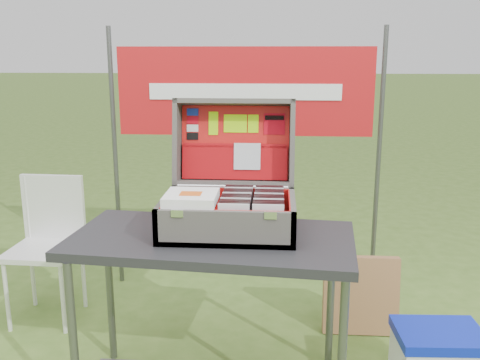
# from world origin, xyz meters

# --- Properties ---
(table) EXTENTS (1.27, 0.72, 0.76)m
(table) POSITION_xyz_m (-0.07, -0.09, 0.38)
(table) COLOR #242426
(table) RESTS_ON ground
(table_top) EXTENTS (1.27, 0.72, 0.04)m
(table_top) POSITION_xyz_m (-0.07, -0.09, 0.74)
(table_top) COLOR #242426
(table_top) RESTS_ON ground
(table_leg_fl) EXTENTS (0.04, 0.04, 0.72)m
(table_leg_fl) POSITION_xyz_m (-0.62, -0.34, 0.36)
(table_leg_fl) COLOR #59595B
(table_leg_fl) RESTS_ON ground
(table_leg_fr) EXTENTS (0.04, 0.04, 0.72)m
(table_leg_fr) POSITION_xyz_m (0.48, -0.34, 0.36)
(table_leg_fr) COLOR #59595B
(table_leg_fr) RESTS_ON ground
(table_leg_bl) EXTENTS (0.04, 0.04, 0.72)m
(table_leg_bl) POSITION_xyz_m (-0.62, 0.15, 0.36)
(table_leg_bl) COLOR #59595B
(table_leg_bl) RESTS_ON ground
(table_leg_br) EXTENTS (0.04, 0.04, 0.72)m
(table_leg_br) POSITION_xyz_m (0.48, 0.15, 0.36)
(table_leg_br) COLOR #59595B
(table_leg_br) RESTS_ON ground
(suitcase) EXTENTS (0.58, 0.58, 0.55)m
(suitcase) POSITION_xyz_m (0.00, 0.02, 1.04)
(suitcase) COLOR #5A554F
(suitcase) RESTS_ON table
(suitcase_base_bottom) EXTENTS (0.58, 0.42, 0.02)m
(suitcase_base_bottom) POSITION_xyz_m (0.00, -0.04, 0.77)
(suitcase_base_bottom) COLOR #5A554F
(suitcase_base_bottom) RESTS_ON table_top
(suitcase_base_wall_front) EXTENTS (0.58, 0.02, 0.16)m
(suitcase_base_wall_front) POSITION_xyz_m (0.00, -0.23, 0.84)
(suitcase_base_wall_front) COLOR #5A554F
(suitcase_base_wall_front) RESTS_ON table_top
(suitcase_base_wall_back) EXTENTS (0.58, 0.02, 0.16)m
(suitcase_base_wall_back) POSITION_xyz_m (0.00, 0.16, 0.84)
(suitcase_base_wall_back) COLOR #5A554F
(suitcase_base_wall_back) RESTS_ON table_top
(suitcase_base_wall_left) EXTENTS (0.02, 0.42, 0.16)m
(suitcase_base_wall_left) POSITION_xyz_m (-0.28, -0.04, 0.84)
(suitcase_base_wall_left) COLOR #5A554F
(suitcase_base_wall_left) RESTS_ON table_top
(suitcase_base_wall_right) EXTENTS (0.02, 0.42, 0.16)m
(suitcase_base_wall_right) POSITION_xyz_m (0.28, -0.04, 0.84)
(suitcase_base_wall_right) COLOR #5A554F
(suitcase_base_wall_right) RESTS_ON table_top
(suitcase_liner_floor) EXTENTS (0.54, 0.37, 0.01)m
(suitcase_liner_floor) POSITION_xyz_m (0.00, -0.04, 0.79)
(suitcase_liner_floor) COLOR red
(suitcase_liner_floor) RESTS_ON suitcase_base_bottom
(suitcase_latch_left) EXTENTS (0.05, 0.01, 0.03)m
(suitcase_latch_left) POSITION_xyz_m (-0.19, -0.24, 0.91)
(suitcase_latch_left) COLOR silver
(suitcase_latch_left) RESTS_ON suitcase_base_wall_front
(suitcase_latch_right) EXTENTS (0.05, 0.01, 0.03)m
(suitcase_latch_right) POSITION_xyz_m (0.19, -0.24, 0.91)
(suitcase_latch_right) COLOR silver
(suitcase_latch_right) RESTS_ON suitcase_base_wall_front
(suitcase_hinge) EXTENTS (0.52, 0.02, 0.02)m
(suitcase_hinge) POSITION_xyz_m (0.00, 0.17, 0.92)
(suitcase_hinge) COLOR silver
(suitcase_hinge) RESTS_ON suitcase_base_wall_back
(suitcase_lid_back) EXTENTS (0.58, 0.09, 0.41)m
(suitcase_lid_back) POSITION_xyz_m (0.00, 0.35, 1.10)
(suitcase_lid_back) COLOR #5A554F
(suitcase_lid_back) RESTS_ON suitcase_base_wall_back
(suitcase_lid_rim_far) EXTENTS (0.58, 0.16, 0.05)m
(suitcase_lid_rim_far) POSITION_xyz_m (0.00, 0.32, 1.30)
(suitcase_lid_rim_far) COLOR #5A554F
(suitcase_lid_rim_far) RESTS_ON suitcase_lid_back
(suitcase_lid_rim_near) EXTENTS (0.58, 0.16, 0.05)m
(suitcase_lid_rim_near) POSITION_xyz_m (0.00, 0.25, 0.92)
(suitcase_lid_rim_near) COLOR #5A554F
(suitcase_lid_rim_near) RESTS_ON suitcase_lid_back
(suitcase_lid_rim_left) EXTENTS (0.02, 0.22, 0.44)m
(suitcase_lid_rim_left) POSITION_xyz_m (-0.28, 0.28, 1.11)
(suitcase_lid_rim_left) COLOR #5A554F
(suitcase_lid_rim_left) RESTS_ON suitcase_lid_back
(suitcase_lid_rim_right) EXTENTS (0.02, 0.22, 0.44)m
(suitcase_lid_rim_right) POSITION_xyz_m (0.28, 0.28, 1.11)
(suitcase_lid_rim_right) COLOR #5A554F
(suitcase_lid_rim_right) RESTS_ON suitcase_lid_back
(suitcase_lid_liner) EXTENTS (0.53, 0.07, 0.36)m
(suitcase_lid_liner) POSITION_xyz_m (0.00, 0.33, 1.10)
(suitcase_lid_liner) COLOR red
(suitcase_lid_liner) RESTS_ON suitcase_lid_back
(suitcase_liner_wall_front) EXTENTS (0.54, 0.01, 0.13)m
(suitcase_liner_wall_front) POSITION_xyz_m (0.00, -0.22, 0.85)
(suitcase_liner_wall_front) COLOR red
(suitcase_liner_wall_front) RESTS_ON suitcase_base_bottom
(suitcase_liner_wall_back) EXTENTS (0.54, 0.01, 0.13)m
(suitcase_liner_wall_back) POSITION_xyz_m (0.00, 0.15, 0.85)
(suitcase_liner_wall_back) COLOR red
(suitcase_liner_wall_back) RESTS_ON suitcase_base_bottom
(suitcase_liner_wall_left) EXTENTS (0.01, 0.37, 0.13)m
(suitcase_liner_wall_left) POSITION_xyz_m (-0.26, -0.04, 0.85)
(suitcase_liner_wall_left) COLOR red
(suitcase_liner_wall_left) RESTS_ON suitcase_base_bottom
(suitcase_liner_wall_right) EXTENTS (0.01, 0.37, 0.13)m
(suitcase_liner_wall_right) POSITION_xyz_m (0.27, -0.04, 0.85)
(suitcase_liner_wall_right) COLOR red
(suitcase_liner_wall_right) RESTS_ON suitcase_base_bottom
(suitcase_lid_pocket) EXTENTS (0.52, 0.06, 0.17)m
(suitcase_lid_pocket) POSITION_xyz_m (0.00, 0.30, 1.01)
(suitcase_lid_pocket) COLOR #A50A0F
(suitcase_lid_pocket) RESTS_ON suitcase_lid_liner
(suitcase_pocket_edge) EXTENTS (0.51, 0.02, 0.02)m
(suitcase_pocket_edge) POSITION_xyz_m (0.00, 0.31, 1.09)
(suitcase_pocket_edge) COLOR #A50A0F
(suitcase_pocket_edge) RESTS_ON suitcase_lid_pocket
(suitcase_pocket_cd) EXTENTS (0.13, 0.03, 0.13)m
(suitcase_pocket_cd) POSITION_xyz_m (0.06, 0.29, 1.04)
(suitcase_pocket_cd) COLOR silver
(suitcase_pocket_cd) RESTS_ON suitcase_lid_pocket
(lid_sticker_cc_a) EXTENTS (0.06, 0.01, 0.04)m
(lid_sticker_cc_a) POSITION_xyz_m (-0.21, 0.35, 1.25)
(lid_sticker_cc_a) COLOR #1933B2
(lid_sticker_cc_a) RESTS_ON suitcase_lid_liner
(lid_sticker_cc_b) EXTENTS (0.06, 0.01, 0.04)m
(lid_sticker_cc_b) POSITION_xyz_m (-0.21, 0.35, 1.21)
(lid_sticker_cc_b) COLOR red
(lid_sticker_cc_b) RESTS_ON suitcase_lid_liner
(lid_sticker_cc_c) EXTENTS (0.06, 0.01, 0.04)m
(lid_sticker_cc_c) POSITION_xyz_m (-0.21, 0.34, 1.17)
(lid_sticker_cc_c) COLOR white
(lid_sticker_cc_c) RESTS_ON suitcase_lid_liner
(lid_sticker_cc_d) EXTENTS (0.06, 0.01, 0.04)m
(lid_sticker_cc_d) POSITION_xyz_m (-0.21, 0.33, 1.13)
(lid_sticker_cc_d) COLOR black
(lid_sticker_cc_d) RESTS_ON suitcase_lid_liner
(lid_card_neon_tall) EXTENTS (0.05, 0.02, 0.11)m
(lid_card_neon_tall) POSITION_xyz_m (-0.11, 0.34, 1.20)
(lid_card_neon_tall) COLOR #AAF906
(lid_card_neon_tall) RESTS_ON suitcase_lid_liner
(lid_card_neon_main) EXTENTS (0.11, 0.02, 0.09)m
(lid_card_neon_main) POSITION_xyz_m (0.00, 0.34, 1.20)
(lid_card_neon_main) COLOR #AAF906
(lid_card_neon_main) RESTS_ON suitcase_lid_liner
(lid_card_neon_small) EXTENTS (0.05, 0.02, 0.09)m
(lid_card_neon_small) POSITION_xyz_m (0.09, 0.34, 1.20)
(lid_card_neon_small) COLOR #AAF906
(lid_card_neon_small) RESTS_ON suitcase_lid_liner
(lid_sticker_band) EXTENTS (0.10, 0.02, 0.10)m
(lid_sticker_band) POSITION_xyz_m (0.19, 0.34, 1.20)
(lid_sticker_band) COLOR red
(lid_sticker_band) RESTS_ON suitcase_lid_liner
(lid_sticker_band_bar) EXTENTS (0.09, 0.01, 0.02)m
(lid_sticker_band_bar) POSITION_xyz_m (0.19, 0.35, 1.23)
(lid_sticker_band_bar) COLOR black
(lid_sticker_band_bar) RESTS_ON suitcase_lid_liner
(cd_left_0) EXTENTS (0.13, 0.01, 0.15)m
(cd_left_0) POSITION_xyz_m (0.04, -0.20, 0.87)
(cd_left_0) COLOR silver
(cd_left_0) RESTS_ON suitcase_liner_floor
(cd_left_1) EXTENTS (0.13, 0.01, 0.15)m
(cd_left_1) POSITION_xyz_m (0.04, -0.17, 0.87)
(cd_left_1) COLOR black
(cd_left_1) RESTS_ON suitcase_liner_floor
(cd_left_2) EXTENTS (0.13, 0.01, 0.15)m
(cd_left_2) POSITION_xyz_m (0.04, -0.15, 0.87)
(cd_left_2) COLOR black
(cd_left_2) RESTS_ON suitcase_liner_floor
(cd_left_3) EXTENTS (0.13, 0.01, 0.15)m
(cd_left_3) POSITION_xyz_m (0.04, -0.13, 0.87)
(cd_left_3) COLOR black
(cd_left_3) RESTS_ON suitcase_liner_floor
(cd_left_4) EXTENTS (0.13, 0.01, 0.15)m
(cd_left_4) POSITION_xyz_m (0.04, -0.10, 0.87)
(cd_left_4) COLOR silver
(cd_left_4) RESTS_ON suitcase_liner_floor
(cd_left_5) EXTENTS (0.13, 0.01, 0.15)m
(cd_left_5) POSITION_xyz_m (0.04, -0.08, 0.87)
(cd_left_5) COLOR black
(cd_left_5) RESTS_ON suitcase_liner_floor
(cd_left_6) EXTENTS (0.13, 0.01, 0.15)m
(cd_left_6) POSITION_xyz_m (0.04, -0.06, 0.87)
(cd_left_6) COLOR black
(cd_left_6) RESTS_ON suitcase_liner_floor
(cd_left_7) EXTENTS (0.13, 0.01, 0.15)m
(cd_left_7) POSITION_xyz_m (0.04, -0.04, 0.87)
(cd_left_7) COLOR black
(cd_left_7) RESTS_ON suitcase_liner_floor
(cd_left_8) EXTENTS (0.13, 0.01, 0.15)m
(cd_left_8) POSITION_xyz_m (0.04, -0.01, 0.87)
(cd_left_8) COLOR silver
(cd_left_8) RESTS_ON suitcase_liner_floor
(cd_left_9) EXTENTS (0.13, 0.01, 0.15)m
(cd_left_9) POSITION_xyz_m (0.04, 0.01, 0.87)
(cd_left_9) COLOR black
(cd_left_9) RESTS_ON suitcase_liner_floor
(cd_left_10) EXTENTS (0.13, 0.01, 0.15)m
(cd_left_10) POSITION_xyz_m (0.04, 0.03, 0.87)
(cd_left_10) COLOR black
(cd_left_10) RESTS_ON suitcase_liner_floor
(cd_left_11) EXTENTS (0.13, 0.01, 0.15)m
(cd_left_11) POSITION_xyz_m (0.04, 0.06, 0.87)
(cd_left_11) COLOR black
(cd_left_11) RESTS_ON suitcase_liner_floor
(cd_left_12) EXTENTS (0.13, 0.01, 0.15)m
(cd_left_12) POSITION_xyz_m (0.04, 0.08, 0.87)
(cd_left_12) COLOR silver
(cd_left_12) RESTS_ON suitcase_liner_floor
(cd_left_13) EXTENTS (0.13, 0.01, 0.15)m
(cd_left_13) POSITION_xyz_m (0.04, 0.10, 0.87)
(cd_left_13) COLOR black
(cd_left_13) RESTS_ON suitcase_liner_floor
(cd_left_14) EXTENTS (0.13, 0.01, 0.15)m
(cd_left_14) POSITION_xyz_m (0.04, 0.12, 0.87)
(cd_left_14) COLOR black
(cd_left_14) RESTS_ON suitcase_liner_floor
(cd_right_0) EXTENTS (0.13, 0.01, 0.15)m
(cd_right_0) POSITION_xyz_m (0.18, -0.20, 0.87)
(cd_right_0) COLOR silver
(cd_right_0) RESTS_ON suitcase_liner_floor
(cd_right_1) EXTENTS (0.13, 0.01, 0.15)m
(cd_right_1) POSITION_xyz_m (0.18, -0.17, 0.87)
(cd_right_1) COLOR black
(cd_right_1) RESTS_ON suitcase_liner_floor
(cd_right_2) EXTENTS (0.13, 0.01, 0.15)m
(cd_right_2) POSITION_xyz_m (0.18, -0.15, 0.87)
(cd_right_2) COLOR black
(cd_right_2) RESTS_ON suitcase_liner_floor
(cd_right_3) EXTENTS (0.13, 0.01, 0.15)m
(cd_right_3) POSITION_xyz_m (0.18, -0.13, 0.87)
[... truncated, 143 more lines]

